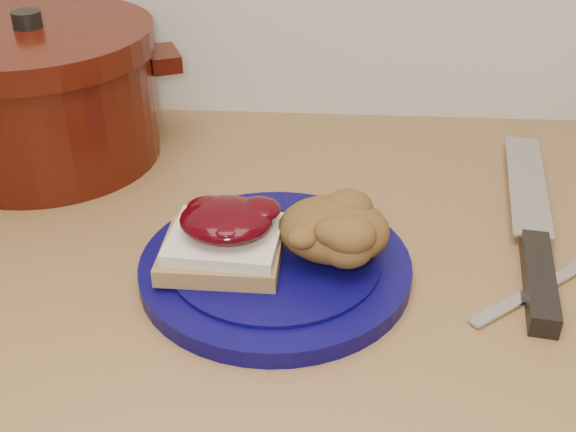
# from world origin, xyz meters

# --- Properties ---
(plate) EXTENTS (0.27, 0.27, 0.02)m
(plate) POSITION_xyz_m (0.03, 1.44, 0.91)
(plate) COLOR #07043C
(plate) RESTS_ON wood_countertop
(sandwich) EXTENTS (0.11, 0.09, 0.05)m
(sandwich) POSITION_xyz_m (-0.02, 1.44, 0.94)
(sandwich) COLOR olive
(sandwich) RESTS_ON plate
(stuffing_mound) EXTENTS (0.11, 0.10, 0.05)m
(stuffing_mound) POSITION_xyz_m (0.08, 1.45, 0.94)
(stuffing_mound) COLOR brown
(stuffing_mound) RESTS_ON plate
(chef_knife) EXTENTS (0.08, 0.35, 0.02)m
(chef_knife) POSITION_xyz_m (0.27, 1.48, 0.91)
(chef_knife) COLOR black
(chef_knife) RESTS_ON wood_countertop
(butter_knife) EXTENTS (0.13, 0.11, 0.00)m
(butter_knife) POSITION_xyz_m (0.25, 1.43, 0.90)
(butter_knife) COLOR silver
(butter_knife) RESTS_ON wood_countertop
(dutch_oven) EXTENTS (0.35, 0.35, 0.17)m
(dutch_oven) POSITION_xyz_m (-0.25, 1.66, 0.98)
(dutch_oven) COLOR #3A0E05
(dutch_oven) RESTS_ON wood_countertop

